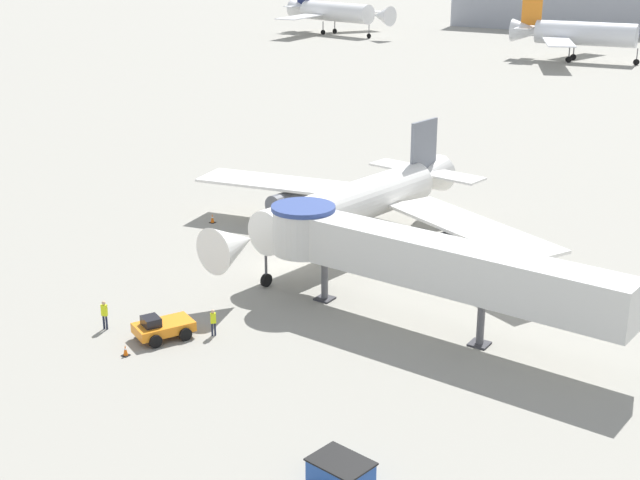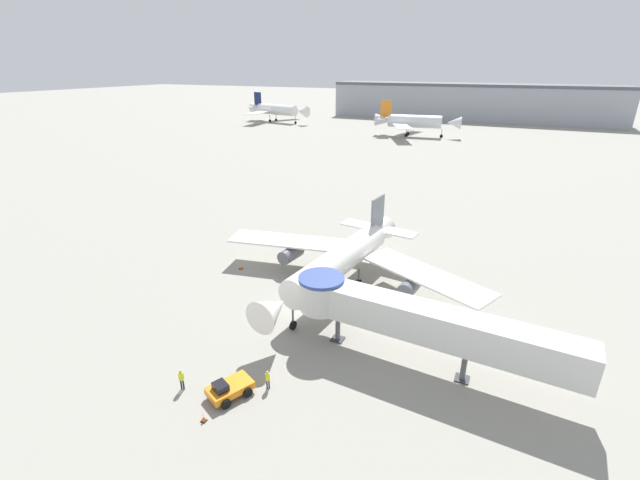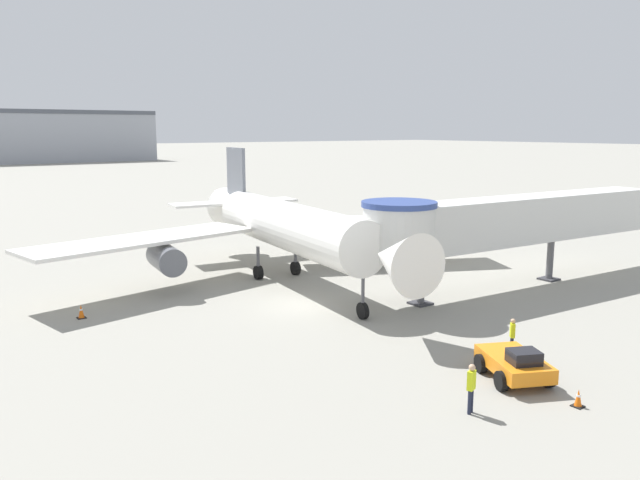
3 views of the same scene
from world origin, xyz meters
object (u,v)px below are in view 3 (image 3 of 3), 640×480
object	(u,v)px
ground_crew_wing_walker	(471,385)
pushback_tug_orange	(515,364)
main_airplane	(286,227)
traffic_cone_port_wing	(81,312)
ground_crew_marshaller	(512,334)
jet_bridge	(503,221)
traffic_cone_apron_front	(578,398)

from	to	relation	value
ground_crew_wing_walker	pushback_tug_orange	bearing A→B (deg)	-4.20
main_airplane	traffic_cone_port_wing	size ratio (longest dim) A/B	43.69
ground_crew_wing_walker	ground_crew_marshaller	bearing A→B (deg)	6.70
ground_crew_marshaller	ground_crew_wing_walker	world-z (taller)	ground_crew_wing_walker
traffic_cone_port_wing	pushback_tug_orange	bearing A→B (deg)	-57.67
pushback_tug_orange	traffic_cone_port_wing	xyz separation A→B (m)	(-11.70, 18.49, -0.34)
jet_bridge	pushback_tug_orange	size ratio (longest dim) A/B	6.14
traffic_cone_apron_front	ground_crew_marshaller	size ratio (longest dim) A/B	0.40
main_airplane	ground_crew_wing_walker	size ratio (longest dim) A/B	17.80
main_airplane	traffic_cone_apron_front	size ratio (longest dim) A/B	49.18
main_airplane	pushback_tug_orange	world-z (taller)	main_airplane
pushback_tug_orange	traffic_cone_port_wing	distance (m)	21.89
jet_bridge	traffic_cone_apron_front	world-z (taller)	jet_bridge
jet_bridge	pushback_tug_orange	bearing A→B (deg)	-135.46
ground_crew_marshaller	jet_bridge	bearing A→B (deg)	173.25
jet_bridge	ground_crew_marshaller	xyz separation A→B (m)	(-8.87, -7.70, -3.35)
ground_crew_marshaller	main_airplane	bearing A→B (deg)	-134.91
traffic_cone_apron_front	ground_crew_wing_walker	xyz separation A→B (m)	(-3.55, 1.90, 0.73)
jet_bridge	ground_crew_wing_walker	distance (m)	18.49
ground_crew_wing_walker	traffic_cone_apron_front	bearing A→B (deg)	-46.93
main_airplane	ground_crew_wing_walker	bearing A→B (deg)	-97.13
main_airplane	ground_crew_wing_walker	distance (m)	20.82
ground_crew_wing_walker	jet_bridge	bearing A→B (deg)	16.64
main_airplane	ground_crew_wing_walker	xyz separation A→B (m)	(-5.12, -20.02, -2.56)
jet_bridge	traffic_cone_port_wing	bearing A→B (deg)	162.54
traffic_cone_port_wing	ground_crew_wing_walker	bearing A→B (deg)	-67.61
pushback_tug_orange	traffic_cone_apron_front	bearing A→B (deg)	-67.61
main_airplane	traffic_cone_apron_front	xyz separation A→B (m)	(-1.57, -21.92, -3.29)
ground_crew_marshaller	traffic_cone_port_wing	bearing A→B (deg)	-97.64
pushback_tug_orange	ground_crew_marshaller	size ratio (longest dim) A/B	2.31
jet_bridge	traffic_cone_apron_front	bearing A→B (deg)	-128.36
pushback_tug_orange	jet_bridge	bearing A→B (deg)	65.96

